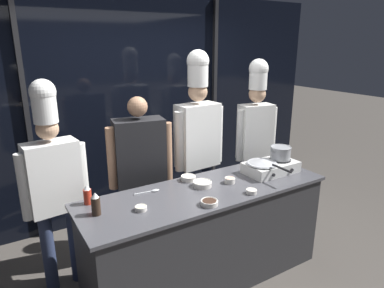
% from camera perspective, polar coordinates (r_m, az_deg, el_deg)
% --- Properties ---
extents(ground_plane, '(24.00, 24.00, 0.00)m').
position_cam_1_polar(ground_plane, '(3.49, 2.31, -21.24)').
color(ground_plane, '#47423D').
extents(window_wall_back, '(5.58, 0.09, 2.70)m').
position_cam_1_polar(window_wall_back, '(4.27, -9.80, 5.76)').
color(window_wall_back, black).
rests_on(window_wall_back, ground_plane).
extents(demo_counter, '(2.25, 0.71, 0.91)m').
position_cam_1_polar(demo_counter, '(3.23, 2.41, -14.88)').
color(demo_counter, '#2D2D30').
rests_on(demo_counter, ground_plane).
extents(portable_stove, '(0.52, 0.32, 0.12)m').
position_cam_1_polar(portable_stove, '(3.46, 12.99, -3.75)').
color(portable_stove, silver).
rests_on(portable_stove, demo_counter).
extents(frying_pan, '(0.30, 0.52, 0.04)m').
position_cam_1_polar(frying_pan, '(3.35, 11.66, -2.89)').
color(frying_pan, '#ADAFB5').
rests_on(frying_pan, portable_stove).
extents(stock_pot, '(0.23, 0.20, 0.13)m').
position_cam_1_polar(stock_pot, '(3.50, 14.54, -1.39)').
color(stock_pot, '#93969B').
rests_on(stock_pot, portable_stove).
extents(squeeze_bottle_soy, '(0.07, 0.07, 0.18)m').
position_cam_1_polar(squeeze_bottle_soy, '(2.66, -15.74, -9.66)').
color(squeeze_bottle_soy, '#332319').
rests_on(squeeze_bottle_soy, demo_counter).
extents(squeeze_bottle_chili, '(0.06, 0.06, 0.16)m').
position_cam_1_polar(squeeze_bottle_chili, '(2.85, -17.03, -8.15)').
color(squeeze_bottle_chili, red).
rests_on(squeeze_bottle_chili, demo_counter).
extents(prep_bowl_rice, '(0.14, 0.14, 0.05)m').
position_cam_1_polar(prep_bowl_rice, '(3.19, -0.61, -5.64)').
color(prep_bowl_rice, silver).
rests_on(prep_bowl_rice, demo_counter).
extents(prep_bowl_bean_sprouts, '(0.17, 0.17, 0.05)m').
position_cam_1_polar(prep_bowl_bean_sprouts, '(3.06, 1.66, -6.62)').
color(prep_bowl_bean_sprouts, silver).
rests_on(prep_bowl_bean_sprouts, demo_counter).
extents(prep_bowl_soy_glaze, '(0.14, 0.14, 0.04)m').
position_cam_1_polar(prep_bowl_soy_glaze, '(2.74, 2.91, -9.68)').
color(prep_bowl_soy_glaze, silver).
rests_on(prep_bowl_soy_glaze, demo_counter).
extents(prep_bowl_shrimp, '(0.10, 0.10, 0.05)m').
position_cam_1_polar(prep_bowl_shrimp, '(3.15, 6.33, -5.98)').
color(prep_bowl_shrimp, silver).
rests_on(prep_bowl_shrimp, demo_counter).
extents(prep_bowl_onion, '(0.09, 0.09, 0.04)m').
position_cam_1_polar(prep_bowl_onion, '(2.97, 9.88, -7.75)').
color(prep_bowl_onion, silver).
rests_on(prep_bowl_onion, demo_counter).
extents(prep_bowl_noodles, '(0.09, 0.09, 0.04)m').
position_cam_1_polar(prep_bowl_noodles, '(2.68, -8.51, -10.49)').
color(prep_bowl_noodles, silver).
rests_on(prep_bowl_noodles, demo_counter).
extents(serving_spoon_slotted, '(0.23, 0.05, 0.02)m').
position_cam_1_polar(serving_spoon_slotted, '(2.98, -6.73, -7.80)').
color(serving_spoon_slotted, '#B2B5BA').
rests_on(serving_spoon_slotted, demo_counter).
extents(chef_head, '(0.56, 0.27, 1.87)m').
position_cam_1_polar(chef_head, '(3.10, -22.12, -4.98)').
color(chef_head, '#2D3856').
rests_on(chef_head, ground_plane).
extents(person_guest, '(0.62, 0.33, 1.66)m').
position_cam_1_polar(person_guest, '(3.38, -8.63, -3.36)').
color(person_guest, '#232326').
rests_on(person_guest, ground_plane).
extents(chef_sous, '(0.60, 0.27, 2.07)m').
position_cam_1_polar(chef_sous, '(3.65, 0.96, 1.63)').
color(chef_sous, '#2D3856').
rests_on(chef_sous, ground_plane).
extents(chef_line, '(0.51, 0.27, 1.96)m').
position_cam_1_polar(chef_line, '(4.05, 10.53, 2.52)').
color(chef_line, '#232326').
rests_on(chef_line, ground_plane).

